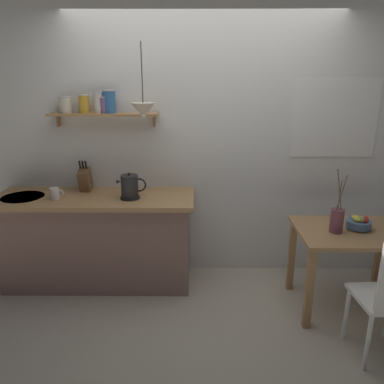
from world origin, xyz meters
TOP-DOWN VIEW (x-y plane):
  - ground_plane at (0.00, 0.00)m, footprint 14.00×14.00m
  - back_wall at (0.21, 0.65)m, footprint 6.80×0.11m
  - kitchen_counter at (-1.00, 0.32)m, footprint 1.83×0.63m
  - wall_shelf at (-0.96, 0.49)m, footprint 0.99×0.20m
  - dining_table at (1.23, -0.08)m, footprint 0.91×0.68m
  - fruit_bowl at (1.29, -0.06)m, footprint 0.20×0.20m
  - twig_vase at (1.08, -0.12)m, footprint 0.11×0.11m
  - electric_kettle at (-0.65, 0.24)m, footprint 0.26×0.18m
  - knife_block at (-1.11, 0.46)m, footprint 0.10×0.19m
  - coffee_mug_by_sink at (-1.32, 0.21)m, footprint 0.13×0.08m
  - pendant_lamp at (-0.51, 0.22)m, footprint 0.21×0.21m

SIDE VIEW (x-z plane):
  - ground_plane at x=0.00m, z-range 0.00..0.00m
  - kitchen_counter at x=-1.00m, z-range 0.01..0.90m
  - dining_table at x=1.23m, z-range 0.24..0.96m
  - fruit_bowl at x=1.29m, z-range 0.72..0.84m
  - twig_vase at x=1.08m, z-range 0.57..1.09m
  - coffee_mug_by_sink at x=-1.32m, z-range 0.89..1.00m
  - electric_kettle at x=-0.65m, z-range 0.88..1.12m
  - knife_block at x=-1.11m, z-range 0.86..1.16m
  - back_wall at x=0.21m, z-range 0.00..2.70m
  - wall_shelf at x=-0.96m, z-range 1.51..1.84m
  - pendant_lamp at x=-0.51m, z-range 1.38..1.97m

